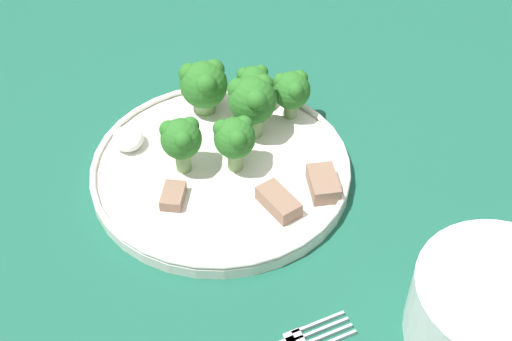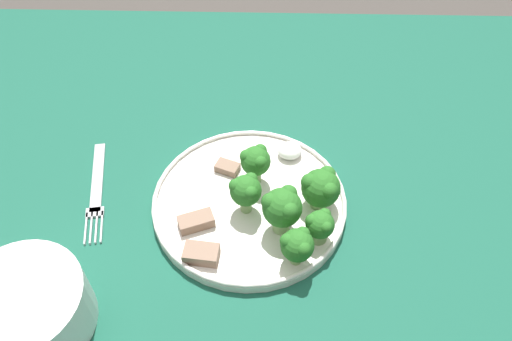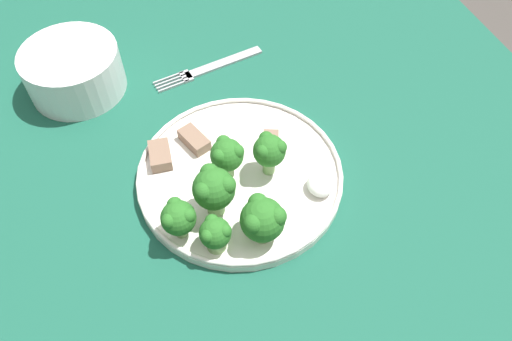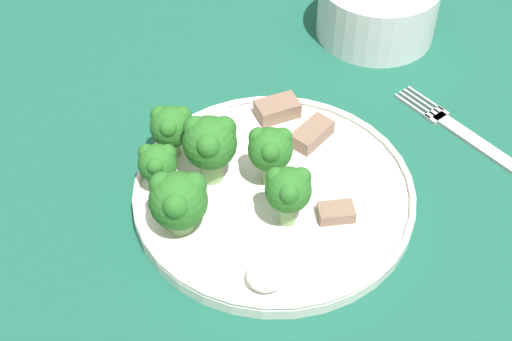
% 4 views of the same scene
% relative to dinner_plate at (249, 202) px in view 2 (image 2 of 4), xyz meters
% --- Properties ---
extents(table, '(1.20, 1.12, 0.74)m').
position_rel_dinner_plate_xyz_m(table, '(0.05, 0.08, -0.10)').
color(table, '#195642').
rests_on(table, ground_plane).
extents(dinner_plate, '(0.26, 0.26, 0.02)m').
position_rel_dinner_plate_xyz_m(dinner_plate, '(0.00, 0.00, 0.00)').
color(dinner_plate, white).
rests_on(dinner_plate, table).
extents(fork, '(0.05, 0.18, 0.00)m').
position_rel_dinner_plate_xyz_m(fork, '(0.21, -0.02, -0.01)').
color(fork, '#B2B2B7').
rests_on(fork, table).
extents(cream_bowl, '(0.14, 0.14, 0.07)m').
position_rel_dinner_plate_xyz_m(cream_bowl, '(0.24, 0.17, 0.02)').
color(cream_bowl, white).
rests_on(cream_bowl, table).
extents(broccoli_floret_near_rim_left, '(0.04, 0.04, 0.06)m').
position_rel_dinner_plate_xyz_m(broccoli_floret_near_rim_left, '(-0.01, -0.04, 0.04)').
color(broccoli_floret_near_rim_left, '#7FA866').
rests_on(broccoli_floret_near_rim_left, dinner_plate).
extents(broccoli_floret_center_left, '(0.05, 0.05, 0.07)m').
position_rel_dinner_plate_xyz_m(broccoli_floret_center_left, '(-0.04, 0.04, 0.05)').
color(broccoli_floret_center_left, '#7FA866').
rests_on(broccoli_floret_center_left, dinner_plate).
extents(broccoli_floret_back_left, '(0.05, 0.05, 0.06)m').
position_rel_dinner_plate_xyz_m(broccoli_floret_back_left, '(-0.09, 0.00, 0.04)').
color(broccoli_floret_back_left, '#7FA866').
rests_on(broccoli_floret_back_left, dinner_plate).
extents(broccoli_floret_front_left, '(0.04, 0.04, 0.05)m').
position_rel_dinner_plate_xyz_m(broccoli_floret_front_left, '(-0.09, 0.06, 0.03)').
color(broccoli_floret_front_left, '#7FA866').
rests_on(broccoli_floret_front_left, dinner_plate).
extents(broccoli_floret_center_back, '(0.04, 0.04, 0.05)m').
position_rel_dinner_plate_xyz_m(broccoli_floret_center_back, '(-0.06, 0.09, 0.04)').
color(broccoli_floret_center_back, '#7FA866').
rests_on(broccoli_floret_center_back, dinner_plate).
extents(broccoli_floret_mid_cluster, '(0.04, 0.04, 0.06)m').
position_rel_dinner_plate_xyz_m(broccoli_floret_mid_cluster, '(0.00, 0.01, 0.04)').
color(broccoli_floret_mid_cluster, '#7FA866').
rests_on(broccoli_floret_mid_cluster, dinner_plate).
extents(meat_slice_front_slice, '(0.05, 0.04, 0.02)m').
position_rel_dinner_plate_xyz_m(meat_slice_front_slice, '(0.07, 0.04, 0.01)').
color(meat_slice_front_slice, '#846651').
rests_on(meat_slice_front_slice, dinner_plate).
extents(meat_slice_middle_slice, '(0.04, 0.03, 0.01)m').
position_rel_dinner_plate_xyz_m(meat_slice_middle_slice, '(0.03, -0.05, 0.01)').
color(meat_slice_middle_slice, '#846651').
rests_on(meat_slice_middle_slice, dinner_plate).
extents(meat_slice_rear_slice, '(0.05, 0.03, 0.02)m').
position_rel_dinner_plate_xyz_m(meat_slice_rear_slice, '(0.06, 0.09, 0.01)').
color(meat_slice_rear_slice, '#846651').
rests_on(meat_slice_rear_slice, dinner_plate).
extents(sauce_dollop, '(0.04, 0.03, 0.02)m').
position_rel_dinner_plate_xyz_m(sauce_dollop, '(-0.06, -0.08, 0.01)').
color(sauce_dollop, white).
rests_on(sauce_dollop, dinner_plate).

